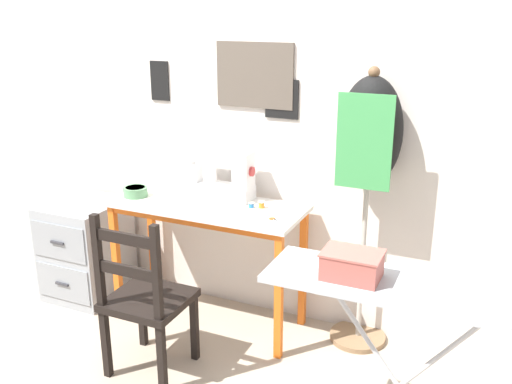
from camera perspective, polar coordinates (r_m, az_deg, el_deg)
ground_plane at (r=3.46m, az=-6.50°, el=-14.34°), size 14.00×14.00×0.00m
wall_back at (r=3.43m, az=-2.74°, el=8.49°), size 10.00×0.07×2.55m
sewing_table at (r=3.33m, az=-4.99°, el=-2.98°), size 1.14×0.46×0.76m
sewing_machine at (r=3.34m, az=-3.10°, el=1.60°), size 0.39×0.15×0.32m
fabric_bowl at (r=3.48m, az=-11.96°, el=0.06°), size 0.14×0.14×0.06m
scissors at (r=3.04m, az=1.90°, el=-2.81°), size 0.11×0.08×0.01m
thread_spool_near_machine at (r=3.22m, az=-0.48°, el=-1.34°), size 0.04×0.04×0.03m
thread_spool_mid_table at (r=3.21m, az=0.55°, el=-1.30°), size 0.04×0.04×0.04m
wooden_chair at (r=3.02m, az=-11.01°, el=-10.56°), size 0.40×0.38×0.90m
filing_cabinet at (r=3.95m, az=-16.60°, el=-5.47°), size 0.44×0.50×0.64m
dress_form at (r=3.03m, az=11.26°, el=4.40°), size 0.33×0.32×1.56m
ironing_board at (r=2.23m, az=14.85°, el=-10.19°), size 1.07×0.32×0.87m
storage_box at (r=2.19m, az=9.57°, el=-7.19°), size 0.22×0.16×0.11m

